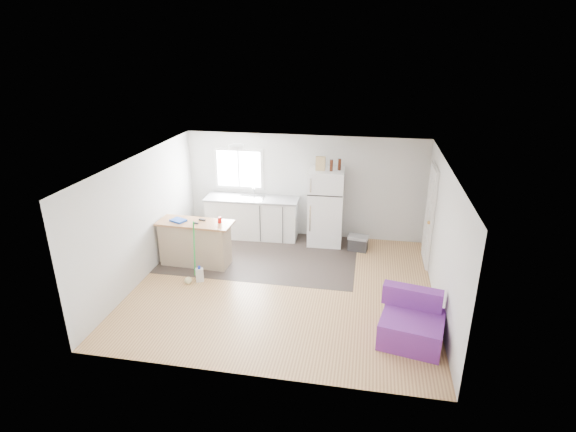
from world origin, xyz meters
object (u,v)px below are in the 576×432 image
(cleaner_jug, at_px, (200,275))
(cardboard_box, at_px, (321,164))
(refrigerator, at_px, (326,207))
(peninsula, at_px, (195,243))
(mop, at_px, (190,272))
(cooler, at_px, (358,243))
(bottle_left, at_px, (331,165))
(red_cup, at_px, (220,220))
(kitchen_cabinets, at_px, (252,217))
(purple_seat, at_px, (412,324))
(blue_tray, at_px, (178,220))
(bottle_right, at_px, (339,164))

(cleaner_jug, bearing_deg, cardboard_box, 26.29)
(refrigerator, height_order, cardboard_box, cardboard_box)
(peninsula, bearing_deg, mop, -75.01)
(cooler, xyz_separation_m, bottle_left, (-0.67, 0.19, 1.68))
(cleaner_jug, xyz_separation_m, red_cup, (0.20, 0.75, 0.86))
(kitchen_cabinets, height_order, mop, mop)
(kitchen_cabinets, xyz_separation_m, red_cup, (-0.26, -1.53, 0.51))
(refrigerator, xyz_separation_m, cleaner_jug, (-2.18, -2.24, -0.72))
(purple_seat, bearing_deg, cleaner_jug, 175.26)
(kitchen_cabinets, relative_size, blue_tray, 7.28)
(kitchen_cabinets, bearing_deg, refrigerator, -3.57)
(purple_seat, xyz_separation_m, bottle_right, (-1.43, 3.39, 1.58))
(blue_tray, bearing_deg, kitchen_cabinets, 55.32)
(red_cup, distance_m, cardboard_box, 2.49)
(kitchen_cabinets, relative_size, red_cup, 18.21)
(kitchen_cabinets, relative_size, mop, 1.67)
(kitchen_cabinets, relative_size, cleaner_jug, 6.76)
(peninsula, bearing_deg, purple_seat, -21.26)
(refrigerator, bearing_deg, peninsula, -150.12)
(cooler, xyz_separation_m, red_cup, (-2.75, -1.22, 0.83))
(bottle_left, height_order, bottle_right, same)
(refrigerator, bearing_deg, mop, -136.71)
(kitchen_cabinets, bearing_deg, peninsula, -118.84)
(cleaner_jug, distance_m, bottle_left, 3.58)
(cardboard_box, height_order, bottle_left, cardboard_box)
(blue_tray, bearing_deg, bottle_right, 27.12)
(purple_seat, relative_size, bottle_right, 4.29)
(blue_tray, bearing_deg, cleaner_jug, -46.13)
(cardboard_box, bearing_deg, mop, -134.21)
(cooler, bearing_deg, red_cup, -147.64)
(refrigerator, relative_size, red_cup, 14.41)
(peninsula, height_order, cardboard_box, cardboard_box)
(cooler, relative_size, red_cup, 3.95)
(cooler, relative_size, cleaner_jug, 1.47)
(cooler, xyz_separation_m, blue_tray, (-3.60, -1.29, 0.79))
(refrigerator, xyz_separation_m, bottle_right, (0.26, 0.02, 0.99))
(cleaner_jug, distance_m, red_cup, 1.16)
(peninsula, distance_m, refrigerator, 2.98)
(cleaner_jug, bearing_deg, purple_seat, -36.72)
(peninsula, relative_size, bottle_left, 6.18)
(purple_seat, relative_size, blue_tray, 3.57)
(cleaner_jug, distance_m, cardboard_box, 3.45)
(cleaner_jug, bearing_deg, red_cup, 54.72)
(cleaner_jug, distance_m, blue_tray, 1.24)
(red_cup, bearing_deg, bottle_left, 34.08)
(bottle_right, bearing_deg, kitchen_cabinets, 179.34)
(mop, distance_m, cardboard_box, 3.56)
(kitchen_cabinets, bearing_deg, cardboard_box, -6.30)
(blue_tray, bearing_deg, bottle_left, 26.79)
(red_cup, bearing_deg, bottle_right, 33.97)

